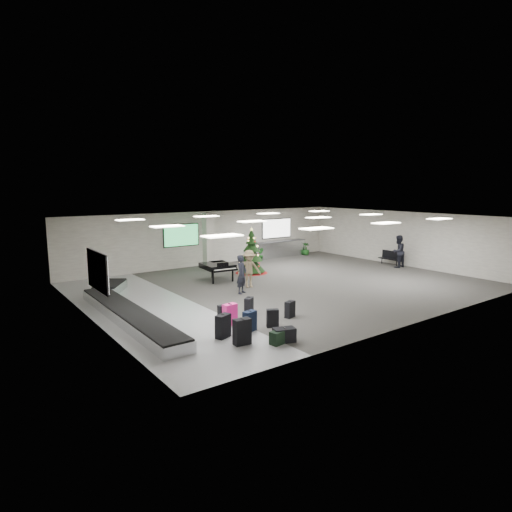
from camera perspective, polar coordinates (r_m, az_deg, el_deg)
ground at (r=20.42m, az=4.07°, el=-3.92°), size 18.00×18.00×0.00m
room_envelope at (r=20.30m, az=2.10°, el=2.70°), size 18.02×14.02×3.21m
baggage_carousel at (r=16.50m, az=-17.16°, el=-6.73°), size 2.28×9.71×0.43m
service_counter at (r=28.50m, az=3.14°, el=0.95°), size 4.05×0.65×1.08m
suitcase_0 at (r=12.83m, az=-1.88°, el=-10.05°), size 0.53×0.33×0.81m
suitcase_1 at (r=14.37m, az=2.22°, el=-8.29°), size 0.45×0.37×0.63m
pink_suitcase at (r=14.57m, az=-3.49°, el=-7.81°), size 0.49×0.31×0.76m
suitcase_3 at (r=15.73m, az=-0.95°, el=-6.70°), size 0.48×0.44×0.66m
navy_suitcase at (r=13.98m, az=-0.85°, el=-8.68°), size 0.48×0.34×0.69m
suitcase_5 at (r=13.42m, az=-4.41°, el=-9.31°), size 0.56×0.43×0.76m
green_duffel at (r=12.98m, az=3.13°, el=-10.74°), size 0.64×0.40×0.42m
suitcase_7 at (r=15.45m, az=4.55°, el=-7.10°), size 0.45×0.33×0.61m
suitcase_8 at (r=14.89m, az=-4.27°, el=-7.68°), size 0.43×0.26×0.64m
black_duffel at (r=13.12m, az=3.79°, el=-10.46°), size 0.74×0.55×0.45m
christmas_tree at (r=23.14m, az=-0.60°, el=-0.18°), size 1.75×1.75×2.50m
grand_piano at (r=21.34m, az=-5.11°, el=-1.41°), size 1.51×1.86×1.00m
bench at (r=26.90m, az=17.47°, el=-0.12°), size 0.45×1.32×0.83m
traveler_a at (r=18.69m, az=-1.92°, el=-2.46°), size 0.74×0.67×1.70m
traveler_b at (r=19.82m, az=-0.92°, el=-1.71°), size 1.27×0.96×1.75m
traveler_bench at (r=26.01m, az=18.42°, el=0.58°), size 0.93×0.74×1.88m
potted_plant_left at (r=26.88m, az=0.58°, el=0.19°), size 0.57×0.59×0.83m
potted_plant_right at (r=29.53m, az=6.68°, el=0.96°), size 0.68×0.68×0.85m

